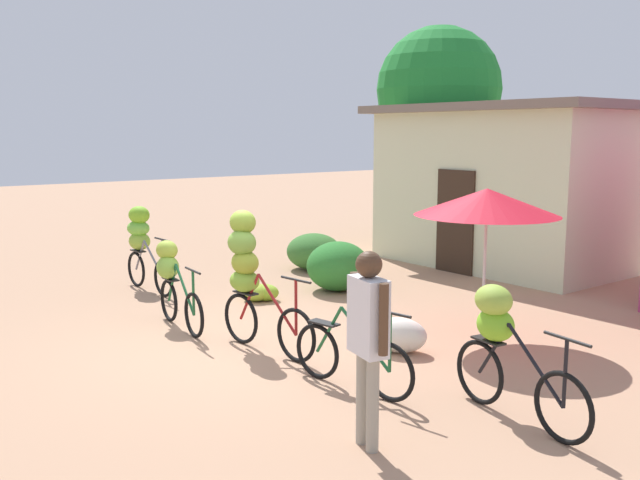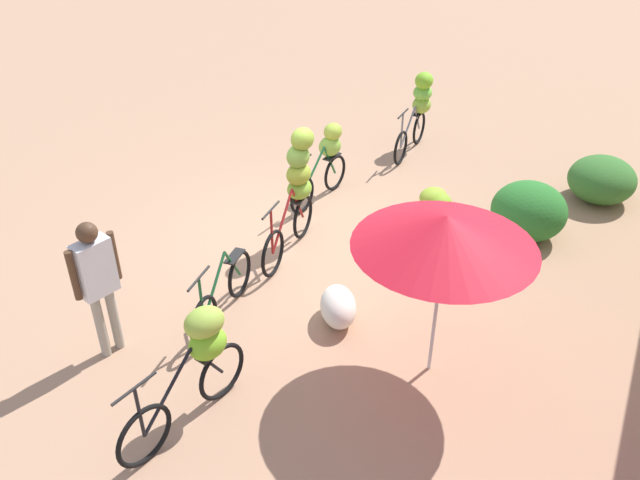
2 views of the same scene
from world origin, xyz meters
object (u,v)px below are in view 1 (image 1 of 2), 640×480
object	(u,v)px
tree_behind_building	(439,90)
bicycle_leftmost	(142,239)
produce_sack	(399,335)
banana_pile_on_ground	(260,292)
bicycle_rightmost	(503,338)
bicycle_by_shop	(352,358)
bicycle_center_loaded	(249,269)
building_low	(499,185)
person_vendor	(368,328)
bicycle_near_pile	(172,277)
market_umbrella	(487,202)

from	to	relation	value
tree_behind_building	bicycle_leftmost	size ratio (longest dim) A/B	3.17
produce_sack	tree_behind_building	bearing A→B (deg)	130.06
banana_pile_on_ground	bicycle_leftmost	bearing A→B (deg)	-151.02
bicycle_leftmost	bicycle_rightmost	bearing A→B (deg)	3.89
bicycle_by_shop	tree_behind_building	bearing A→B (deg)	128.06
bicycle_by_shop	bicycle_center_loaded	bearing A→B (deg)	-178.28
building_low	bicycle_by_shop	xyz separation A→B (m)	(3.51, -6.89, -1.31)
bicycle_center_loaded	person_vendor	distance (m)	3.15
bicycle_leftmost	bicycle_center_loaded	xyz separation A→B (m)	(4.00, -0.30, 0.14)
bicycle_leftmost	produce_sack	xyz separation A→B (m)	(5.33, 1.04, -0.65)
banana_pile_on_ground	person_vendor	size ratio (longest dim) A/B	0.40
bicycle_center_loaded	produce_sack	world-z (taller)	bicycle_center_loaded
bicycle_leftmost	bicycle_rightmost	xyz separation A→B (m)	(7.30, 0.50, -0.11)
tree_behind_building	banana_pile_on_ground	bearing A→B (deg)	-70.08
bicycle_leftmost	banana_pile_on_ground	bearing A→B (deg)	28.98
building_low	tree_behind_building	xyz separation A→B (m)	(-2.85, 1.24, 2.06)
bicycle_rightmost	building_low	bearing A→B (deg)	128.41
bicycle_by_shop	bicycle_rightmost	world-z (taller)	bicycle_rightmost
produce_sack	person_vendor	xyz separation A→B (m)	(1.73, -2.07, 0.85)
bicycle_leftmost	banana_pile_on_ground	size ratio (longest dim) A/B	2.38
bicycle_by_shop	banana_pile_on_ground	bearing A→B (deg)	160.81
building_low	bicycle_near_pile	distance (m)	7.34
building_low	banana_pile_on_ground	bearing A→B (deg)	-94.15
bicycle_leftmost	market_umbrella	bearing A→B (deg)	22.65
building_low	banana_pile_on_ground	world-z (taller)	building_low
bicycle_by_shop	person_vendor	distance (m)	1.55
tree_behind_building	bicycle_rightmost	world-z (taller)	tree_behind_building
person_vendor	building_low	bearing A→B (deg)	121.14
market_umbrella	bicycle_rightmost	distance (m)	2.73
market_umbrella	produce_sack	world-z (taller)	market_umbrella
market_umbrella	bicycle_rightmost	world-z (taller)	market_umbrella
building_low	market_umbrella	bearing A→B (deg)	-53.82
market_umbrella	banana_pile_on_ground	world-z (taller)	market_umbrella
bicycle_leftmost	building_low	bearing A→B (deg)	69.96
market_umbrella	produce_sack	distance (m)	2.07
banana_pile_on_ground	produce_sack	xyz separation A→B (m)	(3.31, -0.08, 0.08)
bicycle_by_shop	person_vendor	xyz separation A→B (m)	(1.12, -0.78, 0.72)
banana_pile_on_ground	bicycle_near_pile	bearing A→B (deg)	-75.07
bicycle_rightmost	bicycle_center_loaded	bearing A→B (deg)	-166.46
tree_behind_building	produce_sack	bearing A→B (deg)	-49.94
market_umbrella	bicycle_by_shop	bearing A→B (deg)	-82.16
building_low	person_vendor	world-z (taller)	building_low
bicycle_leftmost	bicycle_by_shop	world-z (taller)	bicycle_leftmost
bicycle_rightmost	banana_pile_on_ground	world-z (taller)	bicycle_rightmost
tree_behind_building	banana_pile_on_ground	size ratio (longest dim) A/B	7.56
building_low	bicycle_leftmost	bearing A→B (deg)	-110.04
tree_behind_building	bicycle_by_shop	distance (m)	10.86
market_umbrella	bicycle_near_pile	size ratio (longest dim) A/B	1.28
building_low	bicycle_rightmost	world-z (taller)	building_low
market_umbrella	person_vendor	size ratio (longest dim) A/B	1.15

